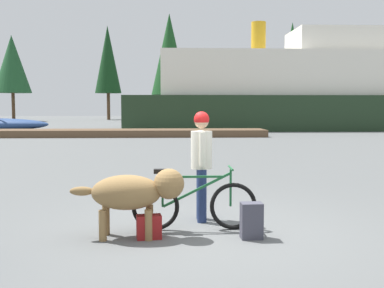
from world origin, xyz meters
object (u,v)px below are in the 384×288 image
object	(u,v)px
bicycle	(193,204)
ferry_boat	(300,93)
person_cyclist	(202,156)
dog	(135,192)
handbag_pannier	(149,227)
backpack	(252,221)

from	to	relation	value
bicycle	ferry_boat	bearing A→B (deg)	71.77
person_cyclist	ferry_boat	world-z (taller)	ferry_boat
dog	person_cyclist	bearing A→B (deg)	42.92
bicycle	ferry_boat	distance (m)	30.63
ferry_boat	bicycle	bearing A→B (deg)	-108.23
bicycle	person_cyclist	size ratio (longest dim) A/B	1.06
person_cyclist	handbag_pannier	bearing A→B (deg)	-128.51
person_cyclist	dog	bearing A→B (deg)	-137.08
backpack	bicycle	bearing A→B (deg)	148.84
backpack	ferry_boat	world-z (taller)	ferry_boat
dog	ferry_boat	distance (m)	31.18
backpack	ferry_boat	size ratio (longest dim) A/B	0.02
person_cyclist	ferry_boat	bearing A→B (deg)	71.72
bicycle	person_cyclist	distance (m)	0.83
backpack	person_cyclist	bearing A→B (deg)	121.28
bicycle	handbag_pannier	world-z (taller)	bicycle
dog	bicycle	bearing A→B (deg)	23.19
handbag_pannier	bicycle	bearing A→B (deg)	34.20
person_cyclist	ferry_boat	size ratio (longest dim) A/B	0.06
bicycle	dog	world-z (taller)	dog
person_cyclist	backpack	size ratio (longest dim) A/B	3.50
dog	backpack	size ratio (longest dim) A/B	3.17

